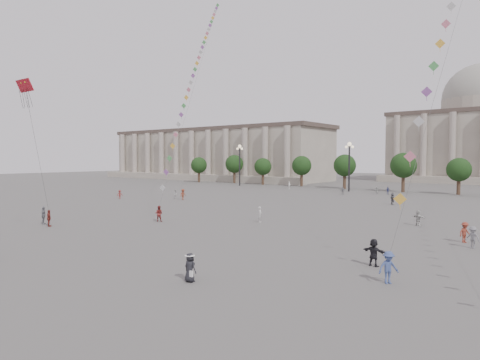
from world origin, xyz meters
The scene contains 26 objects.
ground centered at (0.00, 0.00, 0.00)m, with size 360.00×360.00×0.00m, color #514F4C.
hall_west centered at (-75.00, 93.89, 8.43)m, with size 84.00×26.22×17.20m.
hall_central centered at (0.00, 129.22, 14.23)m, with size 48.30×34.30×35.50m.
tree_row centered at (0.00, 78.00, 5.39)m, with size 137.12×5.12×8.00m.
lamp_post_far_west centered at (-45.00, 70.00, 7.35)m, with size 2.00×0.90×10.65m.
lamp_post_mid_west centered at (-15.00, 70.00, 7.35)m, with size 2.00×0.90×10.65m.
person_crowd_0 centered at (-5.92, 68.00, 0.75)m, with size 0.88×0.37×1.50m, color navy.
person_crowd_1 centered at (-32.84, 35.87, 0.78)m, with size 0.75×0.59×1.55m, color #BCBCB8.
person_crowd_2 centered at (-40.09, 29.28, 0.77)m, with size 1.00×0.57×1.55m, color maroon.
person_crowd_3 centered at (12.77, 10.95, 0.93)m, with size 1.73×0.55×1.86m, color black.
person_crowd_4 centered at (-7.82, 67.03, 0.75)m, with size 1.39×0.44×1.49m, color #B7B8B3.
person_crowd_6 centered at (16.94, 21.45, 0.89)m, with size 1.15×0.66×1.78m, color slate.
person_crowd_7 centered at (10.20, 30.66, 0.85)m, with size 1.59×0.50×1.71m, color beige.
person_crowd_8 centered at (15.99, 23.59, 0.89)m, with size 1.15×0.66×1.78m, color maroon.
person_crowd_10 centered at (-28.77, 68.00, 0.89)m, with size 0.65×0.42×1.77m, color white.
person_crowd_12 centered at (1.11, 49.79, 0.91)m, with size 1.69×0.54×1.82m, color #58575C.
person_crowd_13 centered at (-4.60, 22.22, 0.89)m, with size 0.65×0.43×1.78m, color beige.
person_crowd_16 centered at (-12.55, 61.44, 0.83)m, with size 0.97×0.40×1.66m, color slate.
person_crowd_17 centered at (-30.00, 34.96, 0.95)m, with size 1.23×0.71×1.91m, color brown.
tourist_0 centered at (-20.45, 5.96, 0.89)m, with size 1.04×0.43×1.77m, color maroon.
tourist_3 centered at (-22.37, 6.35, 0.97)m, with size 1.14×0.47×1.94m, color slate.
kite_flyer_0 centered at (-14.03, 15.54, 0.91)m, with size 0.88×0.69×1.82m, color maroon.
kite_flyer_1 centered at (14.91, 7.59, 0.95)m, with size 1.22×0.70×1.90m, color #3A4C82.
hat_person centered at (5.61, 0.73, 0.89)m, with size 0.84×0.60×1.71m.
dragon_kite centered at (-14.15, 0.82, 12.71)m, with size 4.30×2.90×14.45m.
kite_train_west centered at (-26.22, 34.89, 22.67)m, with size 23.51×36.37×58.46m.
Camera 1 is at (23.20, -16.95, 7.30)m, focal length 32.00 mm.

